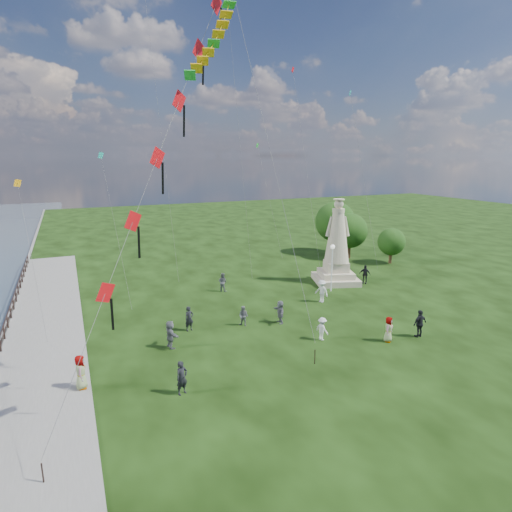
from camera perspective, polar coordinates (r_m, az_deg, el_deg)
name	(u,v)px	position (r m, az deg, el deg)	size (l,w,h in m)	color
waterfront	(16,373)	(28.18, -29.31, -13.40)	(200.00, 200.00, 1.51)	#323E4C
statue	(337,251)	(40.83, 10.71, 0.59)	(4.92, 4.92, 7.92)	tan
lamppost	(332,258)	(37.98, 10.13, -0.24)	(0.39, 0.39, 4.23)	silver
tree_row	(347,227)	(51.88, 12.02, 3.80)	(6.81, 10.82, 6.36)	#382314
person_0	(182,378)	(22.62, -9.85, -15.71)	(0.65, 0.42, 1.77)	black
person_1	(244,316)	(30.46, -1.67, -8.01)	(0.71, 0.44, 1.46)	#595960
person_2	(322,329)	(28.58, 8.81, -9.56)	(0.99, 0.51, 1.53)	silver
person_3	(420,323)	(30.61, 21.00, -8.40)	(1.10, 0.56, 1.88)	black
person_4	(389,329)	(29.27, 17.25, -9.31)	(0.82, 0.50, 1.68)	#595960
person_5	(170,334)	(27.63, -11.35, -10.20)	(1.66, 0.71, 1.79)	#595960
person_6	(189,319)	(29.96, -8.89, -8.26)	(0.63, 0.42, 1.74)	black
person_7	(223,282)	(38.07, -4.48, -3.48)	(0.82, 0.50, 1.68)	#595960
person_8	(322,291)	(35.56, 8.75, -4.65)	(1.21, 0.63, 1.88)	silver
person_9	(365,274)	(41.51, 14.31, -2.38)	(1.04, 0.53, 1.78)	black
person_10	(81,374)	(24.33, -22.32, -14.33)	(0.88, 0.54, 1.81)	#595960
person_11	(280,312)	(30.96, 3.23, -7.44)	(1.56, 0.67, 1.68)	#595960
red_kite_train	(167,138)	(21.49, -11.79, 15.19)	(10.62, 9.35, 20.30)	black
small_kites	(223,112)	(42.75, -4.47, 18.54)	(32.61, 19.80, 33.28)	teal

